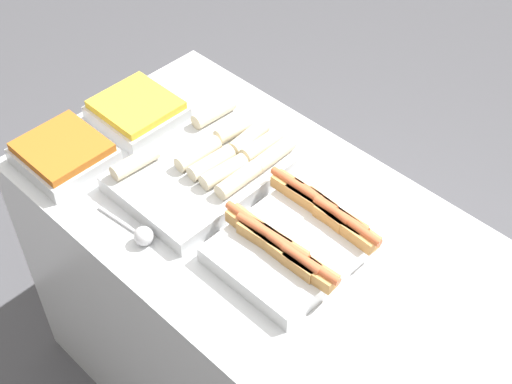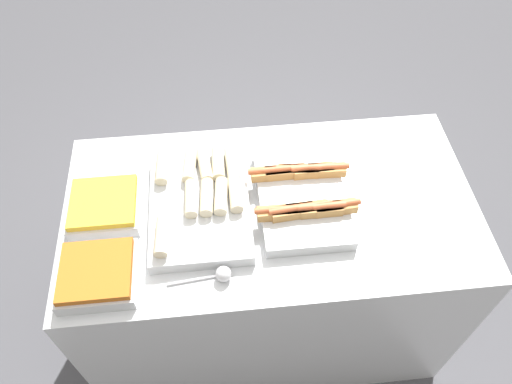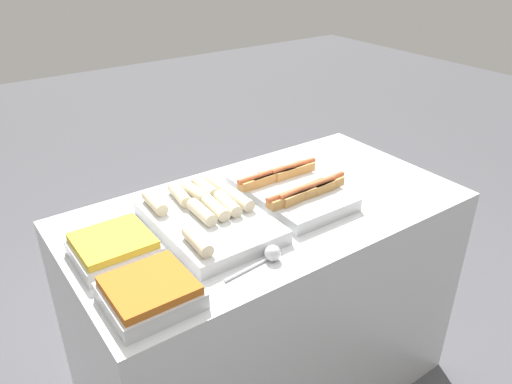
{
  "view_description": "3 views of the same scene",
  "coord_description": "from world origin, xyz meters",
  "px_view_note": "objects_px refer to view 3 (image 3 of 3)",
  "views": [
    {
      "loc": [
        0.86,
        -0.94,
        2.35
      ],
      "look_at": [
        -0.05,
        0.0,
        1.01
      ],
      "focal_mm": 50.0,
      "sensor_mm": 36.0,
      "label": 1
    },
    {
      "loc": [
        -0.16,
        -1.05,
        2.38
      ],
      "look_at": [
        -0.05,
        0.0,
        1.01
      ],
      "focal_mm": 35.0,
      "sensor_mm": 36.0,
      "label": 2
    },
    {
      "loc": [
        -0.97,
        -1.29,
        1.86
      ],
      "look_at": [
        -0.05,
        0.0,
        1.01
      ],
      "focal_mm": 35.0,
      "sensor_mm": 36.0,
      "label": 3
    }
  ],
  "objects_px": {
    "tray_side_front": "(150,293)",
    "serving_spoon_near": "(270,255)",
    "tray_wraps": "(208,217)",
    "tray_side_back": "(114,247)",
    "tray_hotdogs": "(291,190)"
  },
  "relations": [
    {
      "from": "tray_side_front",
      "to": "serving_spoon_near",
      "type": "xyz_separation_m",
      "value": [
        0.39,
        -0.03,
        -0.01
      ]
    },
    {
      "from": "tray_wraps",
      "to": "tray_side_back",
      "type": "bearing_deg",
      "value": 178.51
    },
    {
      "from": "tray_wraps",
      "to": "serving_spoon_near",
      "type": "bearing_deg",
      "value": -80.09
    },
    {
      "from": "serving_spoon_near",
      "to": "tray_side_front",
      "type": "bearing_deg",
      "value": 175.04
    },
    {
      "from": "tray_hotdogs",
      "to": "tray_side_front",
      "type": "distance_m",
      "value": 0.74
    },
    {
      "from": "tray_wraps",
      "to": "tray_side_back",
      "type": "height_order",
      "value": "tray_wraps"
    },
    {
      "from": "tray_wraps",
      "to": "tray_side_front",
      "type": "bearing_deg",
      "value": -142.29
    },
    {
      "from": "tray_side_front",
      "to": "tray_side_back",
      "type": "bearing_deg",
      "value": 90.0
    },
    {
      "from": "tray_wraps",
      "to": "tray_side_back",
      "type": "distance_m",
      "value": 0.34
    },
    {
      "from": "tray_wraps",
      "to": "tray_side_front",
      "type": "relative_size",
      "value": 2.0
    },
    {
      "from": "tray_hotdogs",
      "to": "serving_spoon_near",
      "type": "height_order",
      "value": "tray_hotdogs"
    },
    {
      "from": "tray_hotdogs",
      "to": "tray_side_back",
      "type": "xyz_separation_m",
      "value": [
        -0.7,
        0.02,
        -0.0
      ]
    },
    {
      "from": "tray_hotdogs",
      "to": "tray_side_back",
      "type": "distance_m",
      "value": 0.7
    },
    {
      "from": "tray_hotdogs",
      "to": "tray_wraps",
      "type": "relative_size",
      "value": 0.91
    },
    {
      "from": "tray_wraps",
      "to": "tray_hotdogs",
      "type": "bearing_deg",
      "value": -2.46
    }
  ]
}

